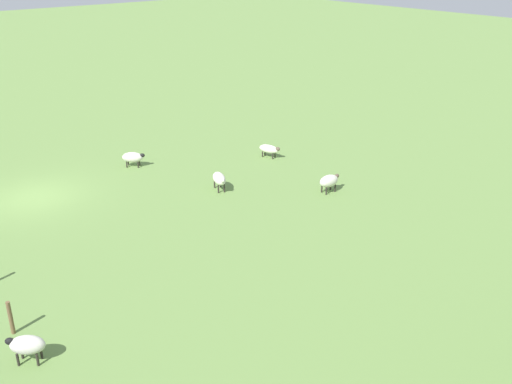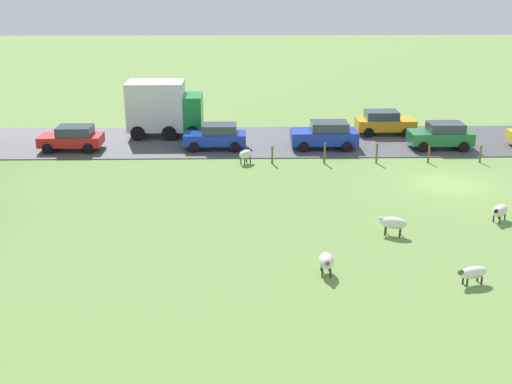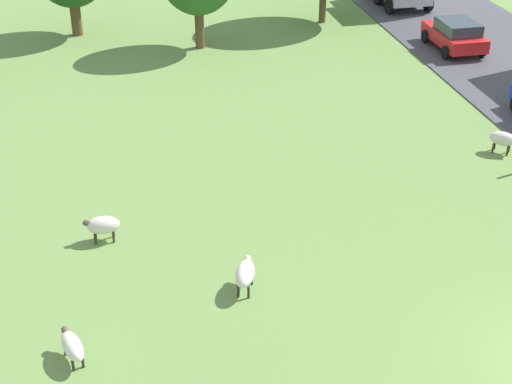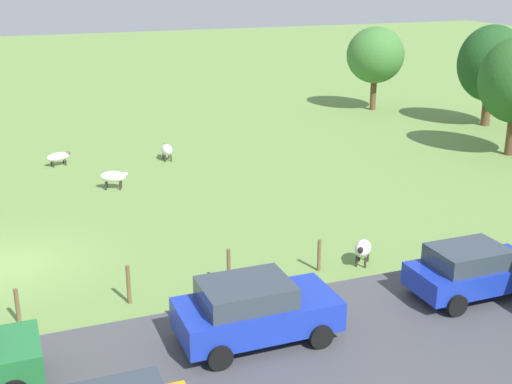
# 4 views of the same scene
# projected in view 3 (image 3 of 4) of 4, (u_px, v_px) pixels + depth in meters

# --- Properties ---
(sheep_0) EXTENTS (0.86, 1.28, 0.82)m
(sheep_0) POSITION_uv_depth(u_px,v_px,m) (245.00, 273.00, 20.62)
(sheep_0) COLOR silver
(sheep_0) RESTS_ON ground_plane
(sheep_1) EXTENTS (0.76, 1.27, 0.68)m
(sheep_1) POSITION_uv_depth(u_px,v_px,m) (72.00, 346.00, 18.24)
(sheep_1) COLOR silver
(sheep_1) RESTS_ON ground_plane
(sheep_3) EXTENTS (1.06, 1.01, 0.82)m
(sheep_3) POSITION_uv_depth(u_px,v_px,m) (503.00, 139.00, 27.88)
(sheep_3) COLOR silver
(sheep_3) RESTS_ON ground_plane
(sheep_4) EXTENTS (1.11, 0.60, 0.82)m
(sheep_4) POSITION_uv_depth(u_px,v_px,m) (103.00, 225.00, 22.78)
(sheep_4) COLOR silver
(sheep_4) RESTS_ON ground_plane
(car_5) EXTENTS (2.10, 3.84, 1.51)m
(car_5) POSITION_uv_depth(u_px,v_px,m) (455.00, 34.00, 37.49)
(car_5) COLOR red
(car_5) RESTS_ON road_strip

